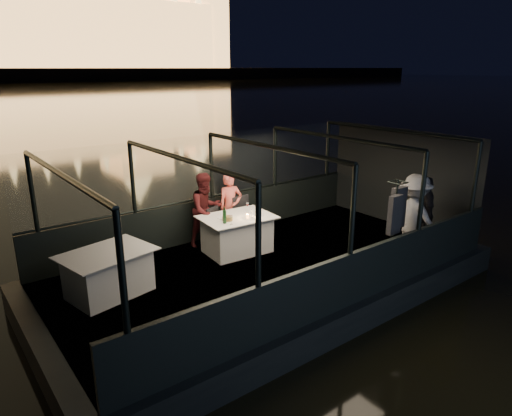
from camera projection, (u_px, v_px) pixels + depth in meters
boat_hull at (268, 288)px, 8.98m from camera, size 8.60×4.40×1.00m
boat_deck at (269, 265)px, 8.84m from camera, size 8.00×4.00×0.04m
gunwale_port at (213, 217)px, 10.22m from camera, size 8.00×0.08×0.90m
gunwale_starboard at (348, 280)px, 7.18m from camera, size 8.00×0.08×0.90m
cabin_glass_port at (211, 167)px, 9.88m from camera, size 8.00×0.02×1.40m
cabin_glass_starboard at (353, 210)px, 6.84m from camera, size 8.00×0.02×1.40m
cabin_roof_glass at (270, 147)px, 8.15m from camera, size 8.00×4.00×0.02m
end_wall_fore at (40, 261)px, 6.17m from camera, size 0.02×4.00×2.30m
end_wall_aft at (400, 178)px, 10.82m from camera, size 0.02×4.00×2.30m
canopy_ribs at (269, 208)px, 8.49m from camera, size 8.00×4.00×2.30m
dining_table_central at (237, 234)px, 9.34m from camera, size 1.53×1.16×0.77m
dining_table_aft at (109, 273)px, 7.57m from camera, size 1.62×1.31×0.76m
chair_port_left at (217, 227)px, 9.55m from camera, size 0.50×0.50×0.83m
chair_port_right at (246, 220)px, 9.98m from camera, size 0.46×0.46×0.95m
coat_stand at (394, 228)px, 8.15m from camera, size 0.52×0.42×1.80m
person_woman_coral at (231, 206)px, 9.98m from camera, size 0.59×0.45×1.48m
person_man_maroon at (206, 211)px, 9.62m from camera, size 0.79×0.64×1.58m
passenger_stripe at (413, 218)px, 8.87m from camera, size 0.66×1.14×1.72m
passenger_dark at (424, 208)px, 9.48m from camera, size 0.88×0.93×1.53m
wine_bottle at (225, 216)px, 8.79m from camera, size 0.08×0.08×0.32m
bread_basket at (227, 218)px, 8.99m from camera, size 0.25×0.25×0.08m
amber_candle at (248, 216)px, 9.12m from camera, size 0.07×0.07×0.08m
plate_near at (258, 215)px, 9.29m from camera, size 0.25×0.25×0.01m
plate_far at (223, 217)px, 9.15m from camera, size 0.28×0.28×0.02m
wine_glass_white at (231, 220)px, 8.72m from camera, size 0.08×0.08×0.19m
wine_glass_red at (247, 208)px, 9.50m from camera, size 0.08×0.08×0.19m
wine_glass_empty at (252, 214)px, 9.11m from camera, size 0.07×0.07×0.18m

